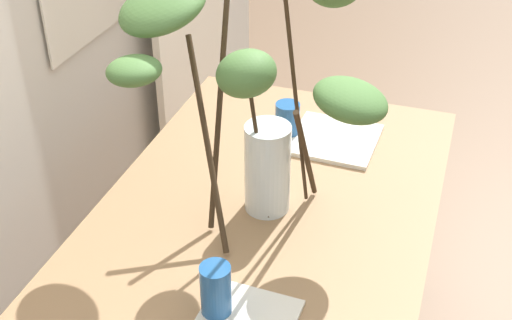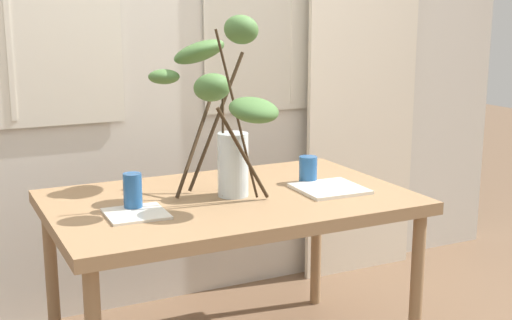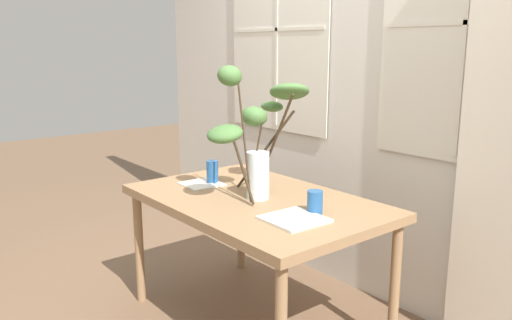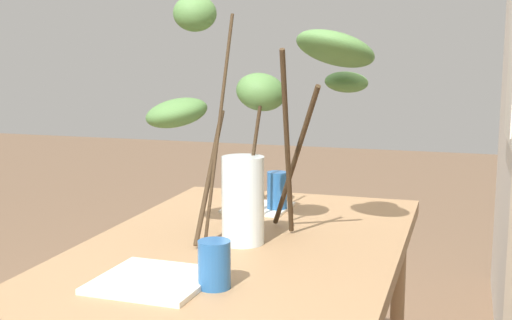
# 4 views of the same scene
# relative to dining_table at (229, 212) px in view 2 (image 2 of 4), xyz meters

# --- Properties ---
(curtain_sheer_side) EXTENTS (0.68, 0.03, 2.23)m
(curtain_sheer_side) POSITION_rel_dining_table_xyz_m (1.11, 0.69, 0.44)
(curtain_sheer_side) COLOR silver
(curtain_sheer_side) RESTS_ON ground
(dining_table) EXTENTS (1.41, 0.89, 0.74)m
(dining_table) POSITION_rel_dining_table_xyz_m (0.00, 0.00, 0.00)
(dining_table) COLOR #93704C
(dining_table) RESTS_ON ground
(vase_with_branches) EXTENTS (0.40, 0.69, 0.73)m
(vase_with_branches) POSITION_rel_dining_table_xyz_m (-0.02, 0.03, 0.44)
(vase_with_branches) COLOR silver
(vase_with_branches) RESTS_ON dining_table
(drinking_glass_blue_left) EXTENTS (0.07, 0.07, 0.14)m
(drinking_glass_blue_left) POSITION_rel_dining_table_xyz_m (-0.40, -0.01, 0.13)
(drinking_glass_blue_left) COLOR #235693
(drinking_glass_blue_left) RESTS_ON dining_table
(drinking_glass_blue_right) EXTENTS (0.08, 0.08, 0.11)m
(drinking_glass_blue_right) POSITION_rel_dining_table_xyz_m (0.39, 0.05, 0.12)
(drinking_glass_blue_right) COLOR #235693
(drinking_glass_blue_right) RESTS_ON dining_table
(plate_square_left) EXTENTS (0.22, 0.22, 0.01)m
(plate_square_left) POSITION_rel_dining_table_xyz_m (-0.41, -0.08, 0.07)
(plate_square_left) COLOR silver
(plate_square_left) RESTS_ON dining_table
(plate_square_right) EXTENTS (0.27, 0.27, 0.01)m
(plate_square_right) POSITION_rel_dining_table_xyz_m (0.41, -0.10, 0.07)
(plate_square_right) COLOR silver
(plate_square_right) RESTS_ON dining_table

